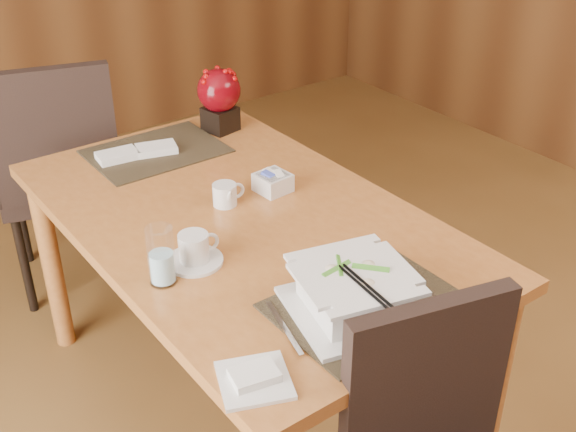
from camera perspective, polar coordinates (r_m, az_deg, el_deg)
dining_table at (r=2.20m, az=-3.52°, el=-2.12°), size 0.90×1.50×0.75m
placemat_near at (r=1.78m, az=6.26°, el=-7.00°), size 0.45×0.33×0.01m
placemat_far at (r=2.57m, az=-10.39°, el=5.06°), size 0.45×0.33×0.01m
soup_setting at (r=1.72m, az=5.20°, el=-6.08°), size 0.36×0.36×0.12m
coffee_cup at (r=1.92m, az=-7.43°, el=-2.74°), size 0.15×0.15×0.09m
water_glass at (r=1.84m, az=-9.99°, el=-3.09°), size 0.08×0.08×0.16m
creamer_jug at (r=2.19m, az=-5.02°, el=1.69°), size 0.11×0.11×0.07m
sugar_caddy at (r=2.26m, az=-1.20°, el=2.66°), size 0.10×0.10×0.06m
berry_decor at (r=2.67m, az=-5.46°, el=9.41°), size 0.16×0.16×0.24m
napkins_far at (r=2.54m, az=-11.62°, el=5.01°), size 0.29×0.15×0.02m
bread_plate at (r=1.57m, az=-2.67°, el=-12.84°), size 0.19×0.19×0.01m
far_chair at (r=2.97m, az=-17.64°, el=3.66°), size 0.58×0.59×1.01m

